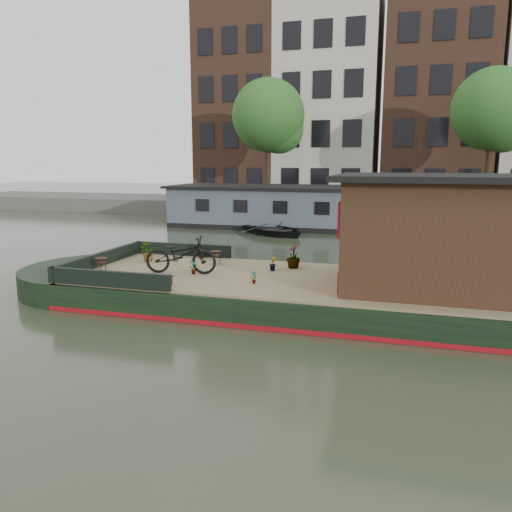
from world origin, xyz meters
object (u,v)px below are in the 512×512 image
(bicycle, at_px, (181,255))
(brazier_front, at_px, (101,265))
(dinghy, at_px, (274,227))
(brazier_rear, at_px, (216,258))
(potted_plant_a, at_px, (193,267))
(cabin, at_px, (430,231))

(bicycle, height_order, brazier_front, bicycle)
(dinghy, bearing_deg, brazier_rear, -140.78)
(brazier_front, xyz_separation_m, brazier_rear, (2.37, 1.69, 0.00))
(potted_plant_a, xyz_separation_m, brazier_rear, (0.10, 1.26, -0.01))
(brazier_front, bearing_deg, bicycle, 12.49)
(brazier_rear, xyz_separation_m, dinghy, (-0.98, 10.06, -0.46))
(cabin, distance_m, bicycle, 5.76)
(cabin, distance_m, dinghy, 12.79)
(cabin, xyz_separation_m, potted_plant_a, (-5.38, -0.27, -1.04))
(bicycle, bearing_deg, cabin, -97.06)
(cabin, distance_m, potted_plant_a, 5.49)
(bicycle, bearing_deg, dinghy, -6.95)
(brazier_rear, bearing_deg, potted_plant_a, -94.72)
(bicycle, relative_size, potted_plant_a, 4.64)
(potted_plant_a, xyz_separation_m, brazier_front, (-2.26, -0.43, -0.01))
(bicycle, relative_size, dinghy, 0.49)
(potted_plant_a, bearing_deg, brazier_front, -169.30)
(brazier_rear, bearing_deg, bicycle, -108.68)
(brazier_front, distance_m, brazier_rear, 2.91)
(cabin, relative_size, potted_plant_a, 10.64)
(bicycle, bearing_deg, potted_plant_a, -100.20)
(brazier_front, distance_m, dinghy, 11.84)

